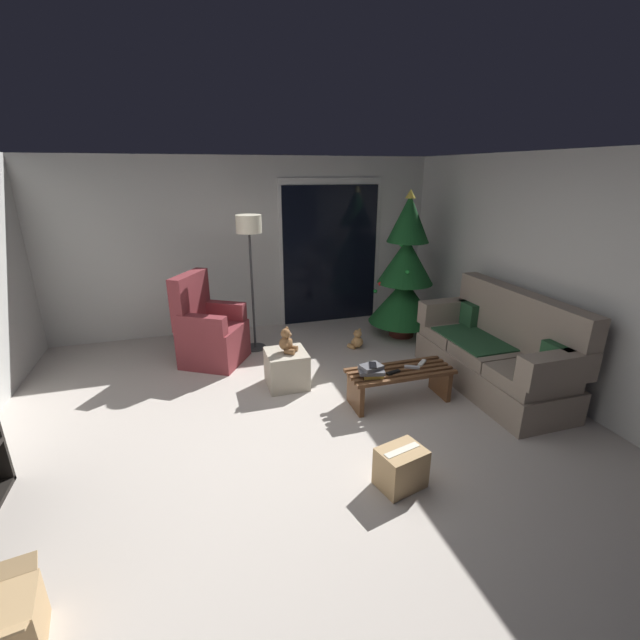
# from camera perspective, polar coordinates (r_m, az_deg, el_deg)

# --- Properties ---
(ground_plane) EXTENTS (7.00, 7.00, 0.00)m
(ground_plane) POSITION_cam_1_polar(r_m,az_deg,el_deg) (4.06, -2.59, -15.20)
(ground_plane) COLOR #BCB2A8
(wall_back) EXTENTS (5.72, 0.12, 2.50)m
(wall_back) POSITION_cam_1_polar(r_m,az_deg,el_deg) (6.44, -9.76, 9.75)
(wall_back) COLOR beige
(wall_back) RESTS_ON ground
(wall_right) EXTENTS (0.12, 6.00, 2.50)m
(wall_right) POSITION_cam_1_polar(r_m,az_deg,el_deg) (5.01, 30.83, 4.53)
(wall_right) COLOR beige
(wall_right) RESTS_ON ground
(patio_door_frame) EXTENTS (1.60, 0.02, 2.20)m
(patio_door_frame) POSITION_cam_1_polar(r_m,az_deg,el_deg) (6.67, 1.37, 9.05)
(patio_door_frame) COLOR silver
(patio_door_frame) RESTS_ON ground
(patio_door_glass) EXTENTS (1.50, 0.02, 2.10)m
(patio_door_glass) POSITION_cam_1_polar(r_m,az_deg,el_deg) (6.66, 1.42, 8.60)
(patio_door_glass) COLOR black
(patio_door_glass) RESTS_ON ground
(couch) EXTENTS (0.78, 1.94, 1.08)m
(couch) POSITION_cam_1_polar(r_m,az_deg,el_deg) (5.10, 22.51, -4.06)
(couch) COLOR gray
(couch) RESTS_ON ground
(coffee_table) EXTENTS (1.10, 0.40, 0.37)m
(coffee_table) POSITION_cam_1_polar(r_m,az_deg,el_deg) (4.53, 10.62, -7.91)
(coffee_table) COLOR brown
(coffee_table) RESTS_ON ground
(remote_black) EXTENTS (0.16, 0.08, 0.02)m
(remote_black) POSITION_cam_1_polar(r_m,az_deg,el_deg) (4.38, 9.79, -6.92)
(remote_black) COLOR black
(remote_black) RESTS_ON coffee_table
(remote_silver) EXTENTS (0.16, 0.11, 0.02)m
(remote_silver) POSITION_cam_1_polar(r_m,az_deg,el_deg) (4.53, 12.22, -6.19)
(remote_silver) COLOR #ADADB2
(remote_silver) RESTS_ON coffee_table
(remote_white) EXTENTS (0.14, 0.14, 0.02)m
(remote_white) POSITION_cam_1_polar(r_m,az_deg,el_deg) (4.64, 13.50, -5.60)
(remote_white) COLOR silver
(remote_white) RESTS_ON coffee_table
(book_stack) EXTENTS (0.28, 0.23, 0.12)m
(book_stack) POSITION_cam_1_polar(r_m,az_deg,el_deg) (4.28, 6.94, -6.75)
(book_stack) COLOR #B79333
(book_stack) RESTS_ON coffee_table
(cell_phone) EXTENTS (0.12, 0.16, 0.01)m
(cell_phone) POSITION_cam_1_polar(r_m,az_deg,el_deg) (4.24, 7.10, -6.01)
(cell_phone) COLOR black
(cell_phone) RESTS_ON book_stack
(christmas_tree) EXTENTS (0.98, 0.98, 2.07)m
(christmas_tree) POSITION_cam_1_polar(r_m,az_deg,el_deg) (6.13, 11.34, 5.98)
(christmas_tree) COLOR #4C1E19
(christmas_tree) RESTS_ON ground
(armchair) EXTENTS (0.94, 0.94, 1.13)m
(armchair) POSITION_cam_1_polar(r_m,az_deg,el_deg) (5.48, -14.60, -1.54)
(armchair) COLOR maroon
(armchair) RESTS_ON ground
(floor_lamp) EXTENTS (0.32, 0.32, 1.78)m
(floor_lamp) POSITION_cam_1_polar(r_m,az_deg,el_deg) (5.50, -9.43, 10.84)
(floor_lamp) COLOR #2D2D30
(floor_lamp) RESTS_ON ground
(ottoman) EXTENTS (0.44, 0.44, 0.41)m
(ottoman) POSITION_cam_1_polar(r_m,az_deg,el_deg) (4.81, -4.49, -6.52)
(ottoman) COLOR #B2A893
(ottoman) RESTS_ON ground
(teddy_bear_chestnut) EXTENTS (0.22, 0.21, 0.29)m
(teddy_bear_chestnut) POSITION_cam_1_polar(r_m,az_deg,el_deg) (4.67, -4.47, -2.95)
(teddy_bear_chestnut) COLOR brown
(teddy_bear_chestnut) RESTS_ON ottoman
(teddy_bear_honey_by_tree) EXTENTS (0.21, 0.22, 0.29)m
(teddy_bear_honey_by_tree) POSITION_cam_1_polar(r_m,az_deg,el_deg) (5.81, 4.96, -2.72)
(teddy_bear_honey_by_tree) COLOR tan
(teddy_bear_honey_by_tree) RESTS_ON ground
(cardboard_box_taped_mid_floor) EXTENTS (0.40, 0.34, 0.32)m
(cardboard_box_taped_mid_floor) POSITION_cam_1_polar(r_m,az_deg,el_deg) (3.49, 10.77, -18.86)
(cardboard_box_taped_mid_floor) COLOR tan
(cardboard_box_taped_mid_floor) RESTS_ON ground
(cardboard_box_open_near_shelf) EXTENTS (0.38, 0.52, 0.36)m
(cardboard_box_open_near_shelf) POSITION_cam_1_polar(r_m,az_deg,el_deg) (3.05, -36.65, -30.15)
(cardboard_box_open_near_shelf) COLOR tan
(cardboard_box_open_near_shelf) RESTS_ON ground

